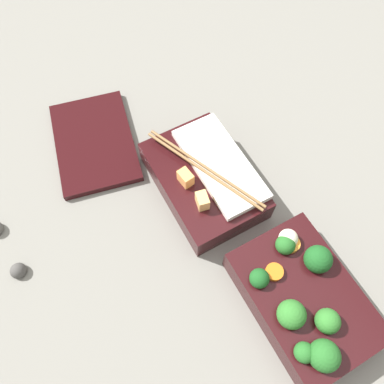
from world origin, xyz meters
TOP-DOWN VIEW (x-y plane):
  - ground_plane at (0.00, 0.00)m, footprint 3.00×3.00m
  - bento_tray_vegetable at (-0.14, -0.00)m, footprint 0.21×0.14m
  - bento_tray_rice at (0.10, 0.02)m, footprint 0.22×0.14m
  - bento_lid at (0.28, 0.15)m, footprint 0.23×0.18m
  - pebble_0 at (0.11, 0.35)m, footprint 0.02×0.02m

SIDE VIEW (x-z plane):
  - ground_plane at x=0.00m, z-range 0.00..0.00m
  - pebble_0 at x=0.11m, z-range -0.01..0.02m
  - bento_lid at x=0.28m, z-range 0.00..0.01m
  - bento_tray_rice at x=0.10m, z-range -0.01..0.07m
  - bento_tray_vegetable at x=-0.14m, z-range -0.01..0.07m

